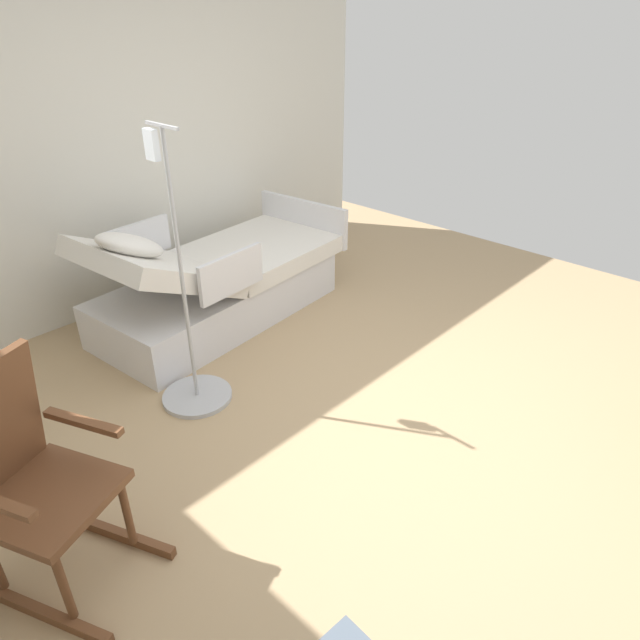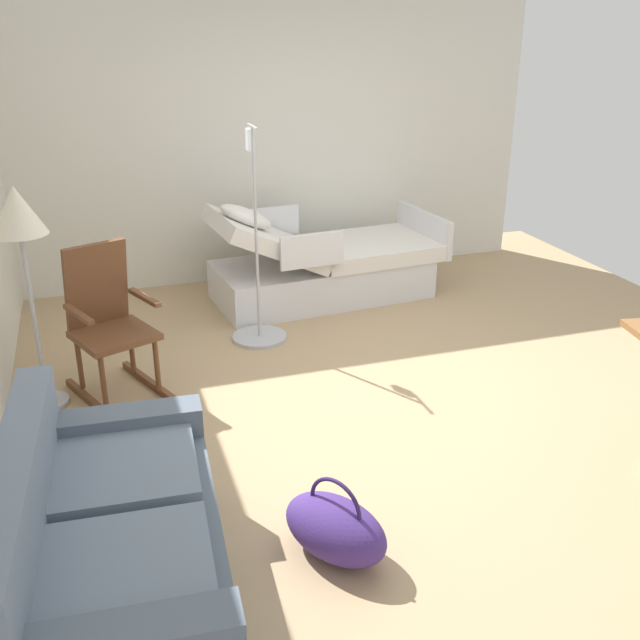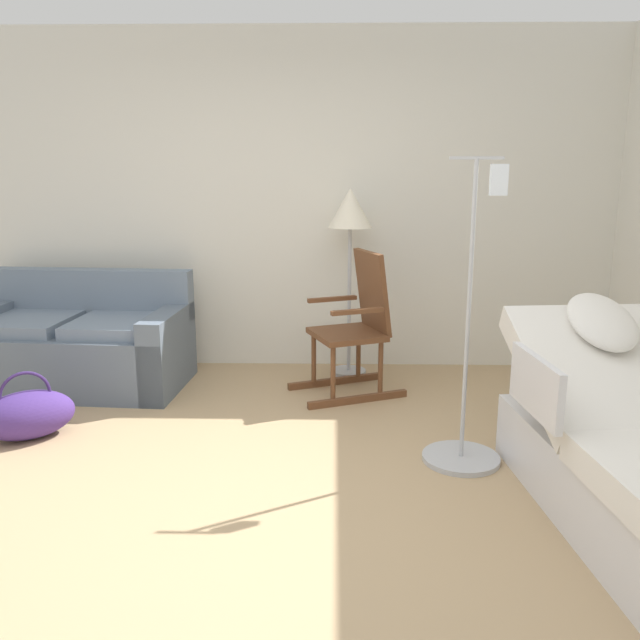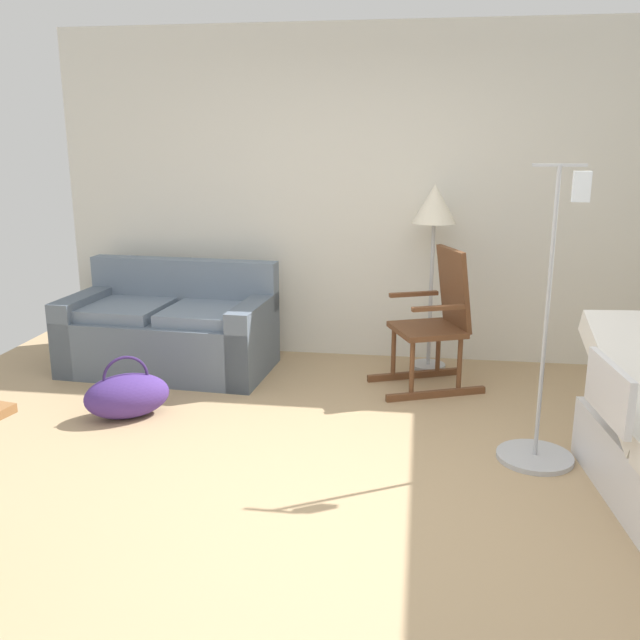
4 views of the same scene
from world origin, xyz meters
TOP-DOWN VIEW (x-y plane):
  - ground_plane at (0.00, 0.00)m, footprint 6.45×6.45m
  - side_wall at (2.63, 0.00)m, footprint 0.10×5.13m
  - hospital_bed at (1.80, -0.19)m, footprint 1.15×2.17m
  - couch at (-1.62, 1.87)m, footprint 1.65×0.96m
  - rocking_chair at (0.48, 1.75)m, footprint 0.88×0.73m
  - floor_lamp at (0.44, 2.20)m, footprint 0.34×0.34m
  - duffel_bag at (-1.56, 0.85)m, footprint 0.64×0.57m
  - iv_pole at (1.06, 0.59)m, footprint 0.44×0.44m

SIDE VIEW (x-z plane):
  - ground_plane at x=0.00m, z-range 0.00..0.00m
  - duffel_bag at x=-1.56m, z-range -0.06..0.37m
  - iv_pole at x=1.06m, z-range -0.59..1.09m
  - hospital_bed at x=1.80m, z-range -0.20..0.80m
  - couch at x=-1.62m, z-range -0.12..0.73m
  - rocking_chair at x=0.48m, z-range -0.02..1.03m
  - floor_lamp at x=0.44m, z-range 0.49..1.97m
  - side_wall at x=2.63m, z-range 0.00..2.70m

